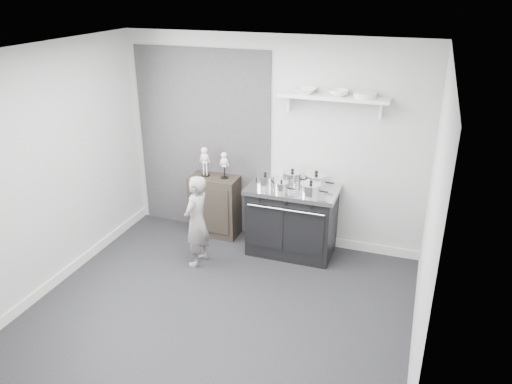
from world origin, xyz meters
TOP-DOWN VIEW (x-y plane):
  - ground at (0.00, 0.00)m, footprint 4.00×4.00m
  - room_shell at (-0.09, 0.15)m, footprint 4.02×3.62m
  - wall_shelf at (0.80, 1.68)m, footprint 1.30×0.26m
  - stove at (0.40, 1.48)m, footprint 1.13×0.70m
  - side_cabinet at (-0.73, 1.61)m, footprint 0.65×0.38m
  - child at (-0.62, 0.80)m, footprint 0.33×0.46m
  - pot_front_left at (0.07, 1.37)m, footprint 0.32×0.24m
  - pot_back_left at (0.36, 1.59)m, footprint 0.33×0.25m
  - pot_back_right at (0.67, 1.58)m, footprint 0.36×0.28m
  - pot_front_right at (0.66, 1.30)m, footprint 0.34×0.25m
  - pot_front_center at (0.30, 1.29)m, footprint 0.26×0.17m
  - skeleton_full at (-0.86, 1.61)m, footprint 0.13×0.08m
  - skeleton_torso at (-0.58, 1.61)m, footprint 0.12×0.07m
  - bowl_large at (0.46, 1.67)m, footprint 0.27×0.27m
  - bowl_small at (0.86, 1.67)m, footprint 0.23×0.23m
  - plate_stack at (1.16, 1.67)m, footprint 0.27×0.27m

SIDE VIEW (x-z plane):
  - ground at x=0.00m, z-range 0.00..0.00m
  - side_cabinet at x=-0.73m, z-range 0.00..0.85m
  - stove at x=0.40m, z-range 0.00..0.91m
  - child at x=-0.62m, z-range 0.00..1.16m
  - pot_front_center at x=0.30m, z-range 0.89..1.04m
  - pot_front_right at x=0.66m, z-range 0.88..1.08m
  - pot_front_left at x=0.07m, z-range 0.88..1.08m
  - pot_back_left at x=0.36m, z-range 0.88..1.08m
  - pot_back_right at x=0.67m, z-range 0.88..1.10m
  - skeleton_torso at x=-0.58m, z-range 0.85..1.26m
  - skeleton_full at x=-0.86m, z-range 0.85..1.31m
  - room_shell at x=-0.09m, z-range 0.28..2.99m
  - wall_shelf at x=0.80m, z-range 1.89..2.13m
  - plate_stack at x=1.16m, z-range 2.04..2.10m
  - bowl_large at x=0.46m, z-range 2.04..2.11m
  - bowl_small at x=0.86m, z-range 2.04..2.11m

